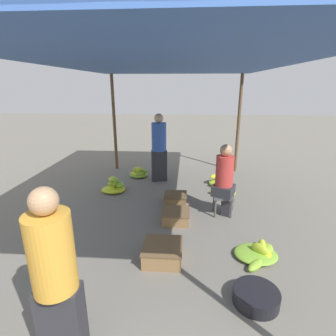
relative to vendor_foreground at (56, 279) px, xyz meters
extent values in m
cylinder|color=brown|center=(-0.95, 5.25, 0.44)|extent=(0.08, 0.08, 2.47)
cylinder|color=brown|center=(2.27, 5.25, 0.44)|extent=(0.08, 0.08, 2.47)
cube|color=#33569E|center=(0.66, 2.52, 1.70)|extent=(3.62, 5.86, 0.04)
cube|color=#2D2D33|center=(0.00, 0.00, -0.44)|extent=(0.35, 0.20, 0.71)
cylinder|color=gold|center=(0.00, 0.00, 0.23)|extent=(0.34, 0.34, 0.62)
sphere|color=tan|center=(0.00, 0.00, 0.64)|extent=(0.20, 0.20, 0.20)
cube|color=#4C4C4C|center=(1.61, 2.71, -0.45)|extent=(0.34, 0.34, 0.04)
cylinder|color=#4C4C4C|center=(1.48, 2.58, -0.64)|extent=(0.04, 0.04, 0.33)
cylinder|color=#4C4C4C|center=(1.75, 2.58, -0.64)|extent=(0.04, 0.04, 0.33)
cylinder|color=#4C4C4C|center=(1.48, 2.85, -0.64)|extent=(0.04, 0.04, 0.33)
cylinder|color=#4C4C4C|center=(1.75, 2.85, -0.64)|extent=(0.04, 0.04, 0.33)
cube|color=#2D2D33|center=(1.71, 2.75, -0.62)|extent=(0.25, 0.34, 0.37)
cube|color=#2D2D33|center=(1.61, 2.71, -0.34)|extent=(0.45, 0.45, 0.18)
cylinder|color=#BF3833|center=(1.61, 2.71, 0.01)|extent=(0.40, 0.40, 0.52)
sphere|color=tan|center=(1.61, 2.71, 0.37)|extent=(0.20, 0.20, 0.20)
cylinder|color=black|center=(1.72, 0.71, -0.72)|extent=(0.48, 0.48, 0.15)
ellipsoid|color=#9FC430|center=(-0.60, 3.54, -0.60)|extent=(0.23, 0.22, 0.13)
ellipsoid|color=#B2CC2C|center=(-0.60, 3.59, -0.51)|extent=(0.17, 0.26, 0.09)
ellipsoid|color=#AFCA2D|center=(-0.57, 3.64, -0.61)|extent=(0.13, 0.29, 0.09)
ellipsoid|color=#BBCF2B|center=(-0.52, 3.73, -0.71)|extent=(0.28, 0.17, 0.10)
ellipsoid|color=#C9D528|center=(-0.62, 3.63, -0.70)|extent=(0.18, 0.30, 0.15)
ellipsoid|color=#82B835|center=(-0.58, 3.59, -0.52)|extent=(0.32, 0.28, 0.10)
ellipsoid|color=#87BA34|center=(-0.48, 3.62, -0.65)|extent=(0.24, 0.20, 0.15)
ellipsoid|color=yellow|center=(-0.59, 3.59, -0.75)|extent=(0.51, 0.45, 0.10)
ellipsoid|color=#CCD628|center=(-0.13, 4.61, -0.67)|extent=(0.27, 0.22, 0.10)
ellipsoid|color=#9AC231|center=(-0.17, 4.46, -0.69)|extent=(0.25, 0.21, 0.13)
ellipsoid|color=#9AC231|center=(-0.16, 4.58, -0.65)|extent=(0.33, 0.16, 0.13)
ellipsoid|color=#C4D329|center=(-0.30, 4.64, -0.63)|extent=(0.18, 0.23, 0.14)
ellipsoid|color=#C6D329|center=(-0.32, 4.52, -0.71)|extent=(0.29, 0.23, 0.11)
ellipsoid|color=#B9CE2B|center=(-0.22, 4.56, -0.59)|extent=(0.25, 0.23, 0.12)
ellipsoid|color=#83B935|center=(-0.22, 4.57, -0.75)|extent=(0.43, 0.38, 0.10)
ellipsoid|color=#B3CC2C|center=(1.86, 3.57, -0.73)|extent=(0.28, 0.24, 0.10)
ellipsoid|color=#9CC330|center=(1.84, 3.66, -0.67)|extent=(0.29, 0.18, 0.14)
ellipsoid|color=#7DB636|center=(1.73, 3.74, -0.72)|extent=(0.24, 0.25, 0.14)
ellipsoid|color=#9BC230|center=(1.76, 3.60, -0.74)|extent=(0.16, 0.34, 0.10)
ellipsoid|color=yellow|center=(1.61, 3.60, -0.74)|extent=(0.28, 0.13, 0.12)
ellipsoid|color=#C4D329|center=(1.80, 3.54, -0.68)|extent=(0.23, 0.19, 0.14)
ellipsoid|color=yellow|center=(1.79, 3.60, -0.75)|extent=(0.44, 0.38, 0.10)
ellipsoid|color=#74B337|center=(1.69, 4.27, -0.65)|extent=(0.15, 0.21, 0.11)
ellipsoid|color=#AFCA2D|center=(1.65, 4.05, -0.73)|extent=(0.31, 0.16, 0.11)
ellipsoid|color=#AFCA2D|center=(1.86, 4.31, -0.75)|extent=(0.27, 0.17, 0.10)
ellipsoid|color=#BFD12A|center=(1.70, 4.02, -0.71)|extent=(0.35, 0.29, 0.11)
ellipsoid|color=yellow|center=(1.74, 4.33, -0.67)|extent=(0.23, 0.27, 0.09)
ellipsoid|color=#B6CD2C|center=(1.81, 4.24, -0.59)|extent=(0.17, 0.30, 0.12)
ellipsoid|color=#C7D429|center=(1.64, 4.21, -0.60)|extent=(0.33, 0.32, 0.10)
ellipsoid|color=#A2C52F|center=(1.74, 4.18, -0.75)|extent=(0.48, 0.42, 0.10)
ellipsoid|color=#AECA2D|center=(1.95, 1.48, -0.66)|extent=(0.25, 0.23, 0.15)
ellipsoid|color=#8CBC33|center=(1.86, 1.27, -0.75)|extent=(0.31, 0.32, 0.10)
ellipsoid|color=yellow|center=(2.03, 1.51, -0.73)|extent=(0.17, 0.32, 0.11)
ellipsoid|color=#94BF32|center=(2.09, 1.58, -0.73)|extent=(0.23, 0.29, 0.10)
ellipsoid|color=#CAD528|center=(2.03, 1.64, -0.72)|extent=(0.18, 0.31, 0.14)
ellipsoid|color=#82B835|center=(1.91, 1.49, -0.75)|extent=(0.56, 0.49, 0.10)
cube|color=olive|center=(0.81, 2.38, -0.71)|extent=(0.44, 0.44, 0.17)
cube|color=brown|center=(0.81, 2.38, -0.62)|extent=(0.45, 0.45, 0.02)
cube|color=olive|center=(0.68, 1.35, -0.70)|extent=(0.49, 0.49, 0.20)
cube|color=brown|center=(0.68, 1.35, -0.59)|extent=(0.51, 0.51, 0.02)
cube|color=brown|center=(0.77, 3.13, -0.72)|extent=(0.42, 0.42, 0.16)
cube|color=brown|center=(0.77, 3.13, -0.63)|extent=(0.43, 0.43, 0.02)
cube|color=#2D2D33|center=(0.32, 4.37, -0.43)|extent=(0.39, 0.27, 0.74)
cylinder|color=#3359B2|center=(0.32, 4.37, 0.26)|extent=(0.41, 0.41, 0.64)
sphere|color=tan|center=(0.32, 4.37, 0.69)|extent=(0.21, 0.21, 0.21)
camera|label=1|loc=(0.96, -1.56, 1.39)|focal=28.00mm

